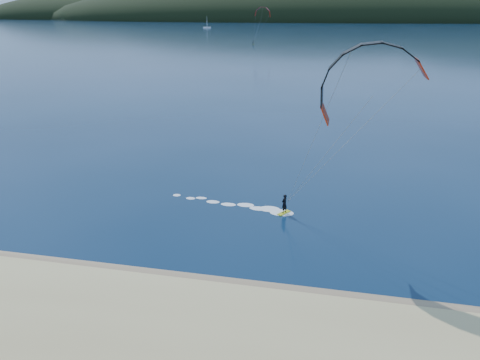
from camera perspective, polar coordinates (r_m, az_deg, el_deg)
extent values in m
plane|color=#071E36|center=(26.17, -11.42, -17.41)|extent=(1800.00, 1800.00, 0.00)
cube|color=#7F684A|center=(29.55, -7.95, -12.27)|extent=(220.00, 2.50, 0.10)
ellipsoid|color=black|center=(741.35, 8.08, 18.60)|extent=(840.00, 280.00, 110.00)
ellipsoid|color=black|center=(888.70, -14.49, 18.39)|extent=(520.00, 220.00, 90.00)
cube|color=#BABE16|center=(38.72, 5.35, -3.99)|extent=(1.04, 1.32, 0.07)
imported|color=black|center=(38.39, 5.39, -2.87)|extent=(0.63, 0.70, 1.59)
cylinder|color=gray|center=(34.51, 10.31, 3.02)|extent=(0.02, 0.02, 11.55)
cube|color=#BABE16|center=(232.83, 1.61, 16.13)|extent=(0.65, 1.30, 0.07)
imported|color=black|center=(232.78, 1.61, 16.32)|extent=(0.72, 0.85, 1.53)
cylinder|color=gray|center=(229.18, 2.21, 17.86)|extent=(0.02, 0.02, 14.15)
cube|color=white|center=(440.45, -4.03, 17.96)|extent=(7.29, 4.03, 1.21)
cylinder|color=white|center=(440.31, -4.04, 18.58)|extent=(0.17, 0.17, 9.54)
cube|color=white|center=(441.46, -3.99, 18.59)|extent=(0.65, 2.19, 6.94)
cube|color=white|center=(439.01, -4.08, 18.35)|extent=(0.52, 1.69, 4.34)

